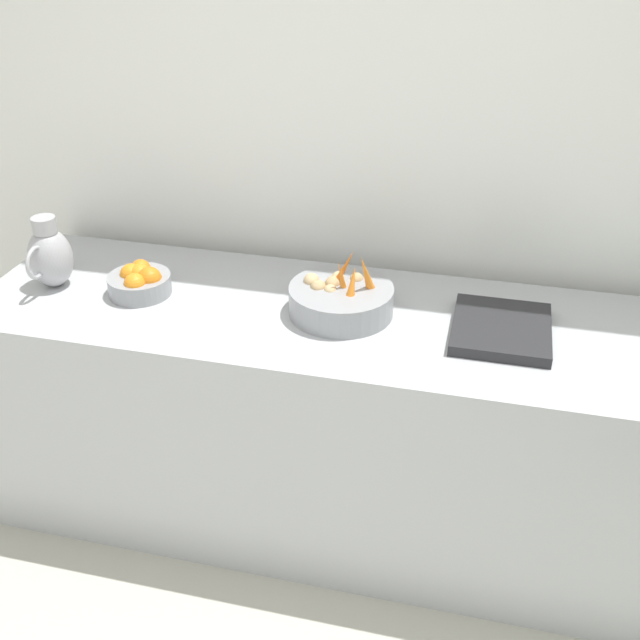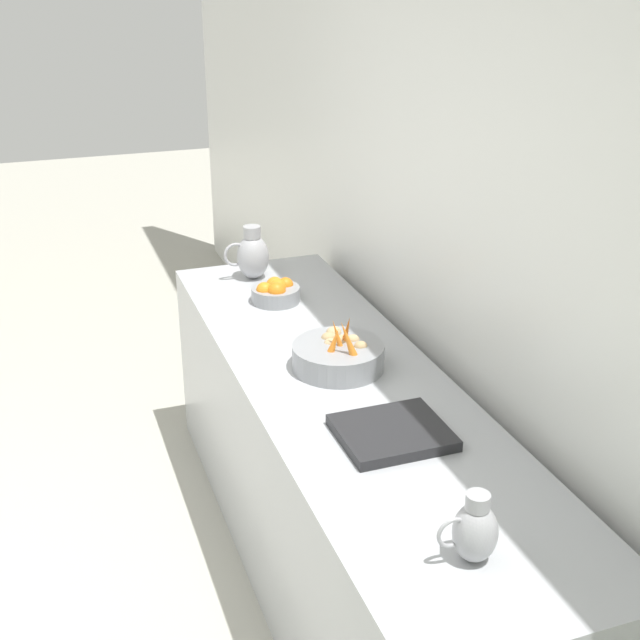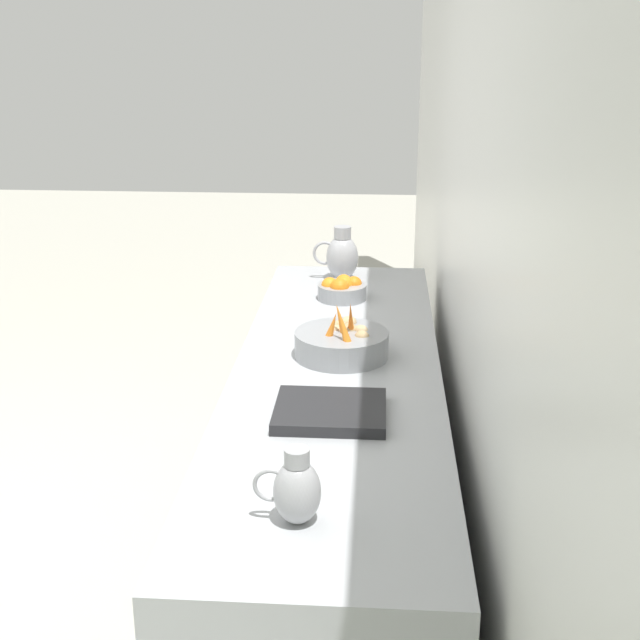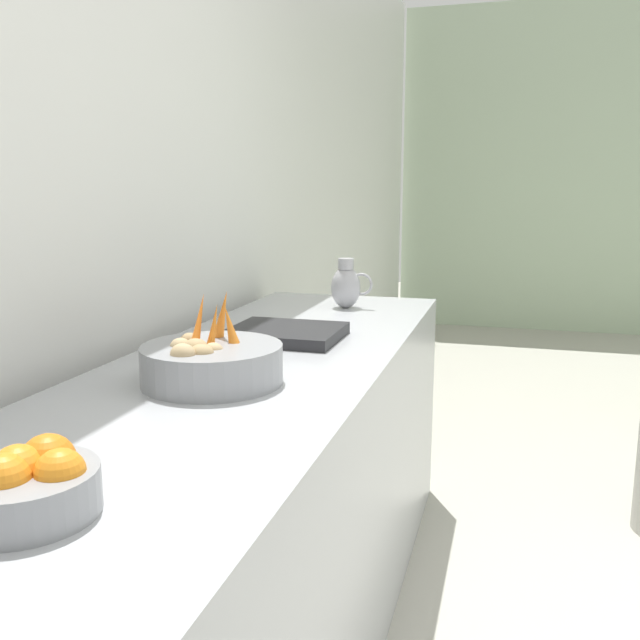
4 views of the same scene
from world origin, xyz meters
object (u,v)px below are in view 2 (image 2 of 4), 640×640
Objects in this scene: orange_bowl at (276,292)px; metal_pitcher_tall at (252,255)px; vegetable_colander at (338,355)px; metal_pitcher_short at (474,530)px.

metal_pitcher_tall reaches higher than orange_bowl.
metal_pitcher_short is at bearing 87.01° from vegetable_colander.
orange_bowl is 1.09× the size of metal_pitcher_short.
metal_pitcher_tall reaches higher than metal_pitcher_short.
metal_pitcher_tall is at bearing -86.99° from orange_bowl.
metal_pitcher_short is (0.06, 1.11, 0.04)m from vegetable_colander.
vegetable_colander reaches higher than metal_pitcher_short.
metal_pitcher_tall is at bearing -87.26° from vegetable_colander.
metal_pitcher_short is at bearing 89.16° from orange_bowl.
vegetable_colander is 0.69m from orange_bowl.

